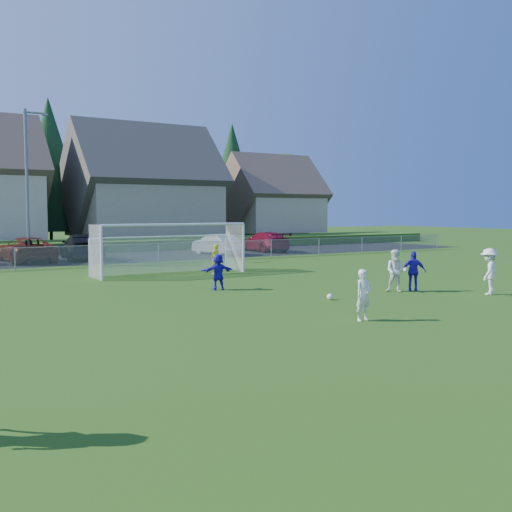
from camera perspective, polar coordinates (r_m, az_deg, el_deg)
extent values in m
plane|color=#193D0C|center=(16.40, 15.16, -6.67)|extent=(160.00, 160.00, 0.00)
plane|color=black|center=(40.30, -14.94, -0.21)|extent=(60.00, 60.00, 0.00)
cube|color=#1E420F|center=(47.47, -17.63, 0.88)|extent=(70.00, 6.00, 0.80)
sphere|color=white|center=(20.97, 7.06, -3.87)|extent=(0.22, 0.22, 0.22)
imported|color=white|center=(17.10, 10.20, -3.68)|extent=(0.55, 0.37, 1.45)
imported|color=white|center=(23.37, 13.19, -1.39)|extent=(0.97, 1.00, 1.62)
imported|color=white|center=(23.68, 21.32, -1.37)|extent=(1.27, 1.05, 1.72)
imported|color=#2313B7|center=(23.78, 14.78, -1.42)|extent=(0.90, 0.91, 1.54)
imported|color=#2313B7|center=(23.44, -3.63, -1.51)|extent=(1.34, 0.52, 1.41)
imported|color=yellow|center=(29.35, -3.89, -0.28)|extent=(0.63, 0.53, 1.47)
imported|color=#601B0B|center=(38.48, -21.00, 0.57)|extent=(2.70, 5.53, 1.51)
imported|color=black|center=(39.51, -16.25, 0.85)|extent=(2.99, 5.84, 1.62)
imported|color=silver|center=(42.25, -3.77, 1.11)|extent=(1.94, 4.50, 1.44)
imported|color=maroon|center=(45.50, 0.80, 1.37)|extent=(2.41, 5.24, 1.48)
cylinder|color=white|center=(27.22, -14.50, 0.25)|extent=(0.12, 0.12, 2.44)
cylinder|color=white|center=(30.24, -1.21, 0.78)|extent=(0.12, 0.12, 2.44)
cylinder|color=white|center=(28.49, -7.53, 2.99)|extent=(7.30, 0.12, 0.12)
cylinder|color=white|center=(28.96, -15.57, -0.17)|extent=(0.08, 0.08, 1.80)
cylinder|color=white|center=(31.82, -2.88, 0.38)|extent=(0.08, 0.08, 1.80)
cylinder|color=white|center=(30.15, -8.95, 1.83)|extent=(7.30, 0.08, 0.08)
cube|color=silver|center=(30.20, -8.93, 0.12)|extent=(7.30, 0.02, 1.80)
cube|color=silver|center=(28.08, -15.06, 0.36)|extent=(0.02, 1.80, 2.44)
cube|color=silver|center=(31.02, -2.07, 0.87)|extent=(0.02, 1.80, 2.44)
cube|color=silver|center=(29.31, -8.27, 3.01)|extent=(7.30, 1.80, 0.02)
cube|color=gray|center=(35.02, -12.30, 1.09)|extent=(52.00, 0.03, 0.03)
cube|color=gray|center=(35.05, -12.28, 0.16)|extent=(52.00, 0.02, 1.14)
cylinder|color=gray|center=(35.05, -12.28, 0.16)|extent=(0.06, 0.06, 1.20)
cylinder|color=gray|center=(50.22, 16.84, 1.30)|extent=(0.06, 0.06, 1.20)
cylinder|color=slate|center=(37.64, -20.98, 6.19)|extent=(0.18, 0.18, 9.00)
cylinder|color=slate|center=(38.15, -20.40, 12.67)|extent=(1.20, 0.12, 0.12)
cube|color=slate|center=(38.27, -19.50, 12.59)|extent=(0.36, 0.18, 0.12)
cube|color=tan|center=(56.86, -10.67, 4.46)|extent=(12.00, 10.00, 5.00)
pyramid|color=#4C473F|center=(57.45, -10.78, 12.48)|extent=(13.20, 11.00, 5.52)
cube|color=tan|center=(64.74, 1.48, 4.07)|extent=(9.00, 8.00, 4.00)
pyramid|color=brown|center=(65.03, 1.50, 9.73)|extent=(9.90, 8.80, 4.41)
cylinder|color=#382616|center=(60.55, -18.91, 1.74)|extent=(0.30, 0.30, 1.20)
cone|color=#143819|center=(60.66, -19.07, 8.26)|extent=(7.28, 7.28, 12.60)
cylinder|color=#382616|center=(65.41, -10.78, 3.28)|extent=(0.36, 0.36, 3.96)
sphere|color=#2B5B19|center=(65.50, -10.84, 7.51)|extent=(8.36, 8.36, 8.36)
cylinder|color=#382616|center=(67.98, -2.26, 2.22)|extent=(0.30, 0.30, 1.20)
cone|color=#143819|center=(68.05, -2.28, 7.66)|extent=(6.76, 6.76, 11.70)
cylinder|color=#382616|center=(73.09, 2.79, 3.31)|extent=(0.36, 0.36, 3.60)
sphere|color=#2B5B19|center=(73.14, 2.81, 6.76)|extent=(7.60, 7.60, 7.60)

